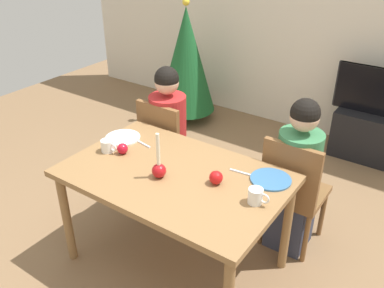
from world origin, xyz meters
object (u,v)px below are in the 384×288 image
plate_right (271,179)px  apple_near_candle (122,149)px  tv_stand (367,135)px  tv (377,91)px  plate_left (123,138)px  chair_left (166,144)px  mug_left (108,146)px  candle_centerpiece (159,168)px  chair_right (293,188)px  dining_table (174,184)px  mug_right (256,196)px  apple_by_left_plate (216,178)px  person_left_child (168,137)px  person_right_child (296,179)px  christmas_tree (186,60)px

plate_right → apple_near_candle: size_ratio=3.37×
tv_stand → plate_right: size_ratio=2.53×
tv → plate_left: bearing=-121.0°
chair_left → plate_right: size_ratio=3.56×
mug_left → candle_centerpiece: bearing=-5.6°
chair_right → apple_near_candle: 1.21m
dining_table → chair_left: bearing=131.8°
mug_right → plate_left: bearing=172.8°
apple_by_left_plate → dining_table: bearing=-169.0°
person_left_child → plate_left: bearing=-95.4°
chair_right → mug_right: size_ratio=6.99×
person_right_child → mug_right: size_ratio=9.10×
tv_stand → plate_right: (-0.16, -2.02, 0.52)m
christmas_tree → mug_left: bearing=-69.0°
apple_by_left_plate → plate_right: bearing=40.5°
chair_right → mug_left: 1.31m
person_left_child → apple_by_left_plate: (0.82, -0.59, 0.22)m
dining_table → christmas_tree: size_ratio=0.99×
person_right_child → plate_right: person_right_child is taller
christmas_tree → plate_left: (0.73, -1.83, 0.02)m
tv_stand → apple_near_candle: 2.62m
plate_right → apple_near_candle: (-0.97, -0.28, 0.03)m
person_left_child → tv: size_ratio=1.48×
chair_right → apple_near_candle: bearing=-148.9°
dining_table → apple_near_candle: 0.45m
mug_left → chair_left: bearing=90.4°
candle_centerpiece → tv_stand: bearing=72.6°
chair_right → person_right_child: 0.07m
chair_right → candle_centerpiece: 0.98m
person_right_child → mug_left: bearing=-148.7°
person_left_child → mug_left: size_ratio=9.05×
dining_table → mug_right: size_ratio=10.87×
person_right_child → mug_left: size_ratio=9.05×
dining_table → tv_stand: (0.70, 2.30, -0.43)m
chair_left → apple_by_left_plate: size_ratio=10.63×
mug_right → apple_near_candle: size_ratio=1.72×
plate_left → mug_right: bearing=-7.2°
chair_right → mug_left: size_ratio=6.95×
dining_table → plate_left: 0.62m
tv_stand → mug_right: bearing=-93.3°
tv → candle_centerpiece: candle_centerpiece is taller
person_right_child → plate_left: 1.27m
chair_right → tv_stand: (0.12, 1.69, -0.27)m
person_left_child → plate_left: (-0.05, -0.48, 0.19)m
apple_near_candle → plate_left: bearing=132.9°
dining_table → apple_by_left_plate: size_ratio=16.54×
chair_left → tv_stand: (1.24, 1.69, -0.27)m
dining_table → mug_left: (-0.54, -0.04, 0.13)m
tv_stand → christmas_tree: 2.10m
apple_by_left_plate → christmas_tree: bearing=129.5°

